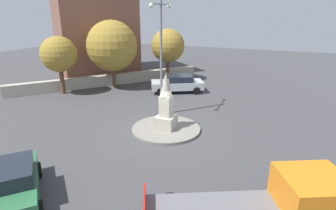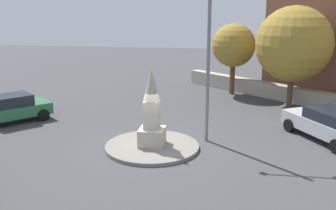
# 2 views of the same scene
# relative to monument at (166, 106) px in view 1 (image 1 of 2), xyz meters

# --- Properties ---
(ground_plane) EXTENTS (80.00, 80.00, 0.00)m
(ground_plane) POSITION_rel_monument_xyz_m (0.00, 0.00, -1.54)
(ground_plane) COLOR #424244
(traffic_island) EXTENTS (4.15, 4.15, 0.16)m
(traffic_island) POSITION_rel_monument_xyz_m (0.00, 0.00, -1.46)
(traffic_island) COLOR gray
(traffic_island) RESTS_ON ground
(monument) EXTENTS (1.10, 1.10, 3.37)m
(monument) POSITION_rel_monument_xyz_m (0.00, 0.00, 0.00)
(monument) COLOR #B2AA99
(monument) RESTS_ON traffic_island
(streetlamp) EXTENTS (2.92, 0.28, 7.83)m
(streetlamp) POSITION_rel_monument_xyz_m (2.32, 1.34, 3.13)
(streetlamp) COLOR slate
(streetlamp) RESTS_ON ground
(car_green_near_island) EXTENTS (3.89, 4.06, 1.50)m
(car_green_near_island) POSITION_rel_monument_xyz_m (-8.18, 2.71, -0.76)
(car_green_near_island) COLOR #2D6B42
(car_green_near_island) RESTS_ON ground
(car_silver_parked_right) EXTENTS (3.81, 4.82, 1.50)m
(car_silver_parked_right) POSITION_rel_monument_xyz_m (7.94, 2.30, -0.76)
(car_silver_parked_right) COLOR #B7BABF
(car_silver_parked_right) RESTS_ON ground
(truck_orange_passing) EXTENTS (4.50, 6.48, 2.04)m
(truck_orange_passing) POSITION_rel_monument_xyz_m (-6.09, -6.21, -0.57)
(truck_orange_passing) COLOR orange
(truck_orange_passing) RESTS_ON ground
(stone_boundary_wall) EXTENTS (14.61, 12.45, 1.01)m
(stone_boundary_wall) POSITION_rel_monument_xyz_m (7.73, 9.18, -1.03)
(stone_boundary_wall) COLOR #B2AA99
(stone_boundary_wall) RESTS_ON ground
(corner_building) EXTENTS (11.55, 11.70, 11.87)m
(corner_building) POSITION_rel_monument_xyz_m (11.55, 13.73, 4.40)
(corner_building) COLOR brown
(corner_building) RESTS_ON ground
(tree_near_wall) EXTENTS (4.56, 4.56, 6.13)m
(tree_near_wall) POSITION_rel_monument_xyz_m (7.11, 8.39, 2.31)
(tree_near_wall) COLOR brown
(tree_near_wall) RESTS_ON ground
(tree_mid_cluster) EXTENTS (3.00, 3.00, 4.93)m
(tree_mid_cluster) POSITION_rel_monument_xyz_m (3.61, 11.34, 1.87)
(tree_mid_cluster) COLOR brown
(tree_mid_cluster) RESTS_ON ground
(tree_far_corner) EXTENTS (3.32, 3.32, 5.24)m
(tree_far_corner) POSITION_rel_monument_xyz_m (11.46, 4.74, 2.02)
(tree_far_corner) COLOR brown
(tree_far_corner) RESTS_ON ground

